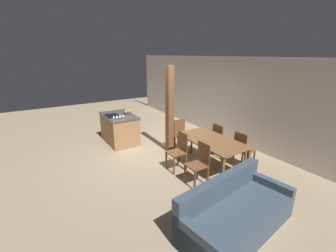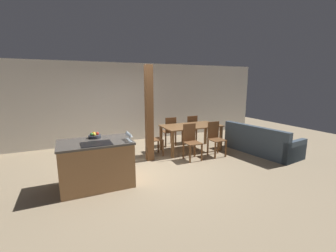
{
  "view_description": "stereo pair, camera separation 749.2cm",
  "coord_description": "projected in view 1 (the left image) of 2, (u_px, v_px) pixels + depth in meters",
  "views": [
    {
      "loc": [
        5.41,
        -2.82,
        2.79
      ],
      "look_at": [
        0.6,
        0.2,
        0.95
      ],
      "focal_mm": 24.0,
      "sensor_mm": 36.0,
      "label": 1
    },
    {
      "loc": [
        -1.74,
        -4.94,
        2.06
      ],
      "look_at": [
        0.6,
        0.2,
        0.95
      ],
      "focal_mm": 24.0,
      "sensor_mm": 36.0,
      "label": 2
    }
  ],
  "objects": [
    {
      "name": "wine_glass_far",
      "position": [
        120.0,
        116.0,
        6.52
      ],
      "size": [
        0.08,
        0.08,
        0.17
      ],
      "color": "silver",
      "rests_on": "kitchen_island"
    },
    {
      "name": "wall_back",
      "position": [
        223.0,
        98.0,
        7.64
      ],
      "size": [
        11.2,
        0.08,
        2.7
      ],
      "color": "silver",
      "rests_on": "ground_plane"
    },
    {
      "name": "timber_post",
      "position": [
        170.0,
        111.0,
        6.35
      ],
      "size": [
        0.18,
        0.18,
        2.49
      ],
      "color": "brown",
      "rests_on": "ground_plane"
    },
    {
      "name": "wine_glass_near",
      "position": [
        114.0,
        117.0,
        6.42
      ],
      "size": [
        0.08,
        0.08,
        0.17
      ],
      "color": "silver",
      "rests_on": "kitchen_island"
    },
    {
      "name": "dining_chair_near_right",
      "position": [
        199.0,
        163.0,
        4.91
      ],
      "size": [
        0.4,
        0.4,
        0.96
      ],
      "color": "brown",
      "rests_on": "ground_plane"
    },
    {
      "name": "dining_chair_head_end",
      "position": [
        182.0,
        135.0,
        6.59
      ],
      "size": [
        0.4,
        0.4,
        0.96
      ],
      "rotation": [
        0.0,
        0.0,
        1.57
      ],
      "color": "brown",
      "rests_on": "ground_plane"
    },
    {
      "name": "dining_chair_near_left",
      "position": [
        179.0,
        151.0,
        5.54
      ],
      "size": [
        0.4,
        0.4,
        0.96
      ],
      "color": "brown",
      "rests_on": "ground_plane"
    },
    {
      "name": "dining_chair_far_right",
      "position": [
        243.0,
        149.0,
        5.62
      ],
      "size": [
        0.4,
        0.4,
        0.96
      ],
      "rotation": [
        0.0,
        0.0,
        3.14
      ],
      "color": "brown",
      "rests_on": "ground_plane"
    },
    {
      "name": "dining_table",
      "position": [
        211.0,
        144.0,
        5.53
      ],
      "size": [
        1.75,
        0.95,
        0.78
      ],
      "color": "brown",
      "rests_on": "ground_plane"
    },
    {
      "name": "fruit_bowl",
      "position": [
        127.0,
        112.0,
        7.26
      ],
      "size": [
        0.25,
        0.25,
        0.11
      ],
      "color": "#383D47",
      "rests_on": "kitchen_island"
    },
    {
      "name": "dining_chair_far_left",
      "position": [
        220.0,
        140.0,
        6.25
      ],
      "size": [
        0.4,
        0.4,
        0.96
      ],
      "rotation": [
        0.0,
        0.0,
        3.14
      ],
      "color": "brown",
      "rests_on": "ground_plane"
    },
    {
      "name": "couch",
      "position": [
        236.0,
        214.0,
        3.69
      ],
      "size": [
        1.18,
        2.19,
        0.83
      ],
      "rotation": [
        0.0,
        0.0,
        1.71
      ],
      "color": "#3D4C5B",
      "rests_on": "ground_plane"
    },
    {
      "name": "ground_plane",
      "position": [
        152.0,
        152.0,
        6.65
      ],
      "size": [
        16.0,
        16.0,
        0.0
      ],
      "primitive_type": "plane",
      "color": "#9E896B"
    },
    {
      "name": "wine_glass_end",
      "position": [
        123.0,
        116.0,
        6.57
      ],
      "size": [
        0.08,
        0.08,
        0.17
      ],
      "color": "silver",
      "rests_on": "kitchen_island"
    },
    {
      "name": "kitchen_island",
      "position": [
        120.0,
        129.0,
        7.29
      ],
      "size": [
        1.4,
        0.89,
        0.93
      ],
      "color": "#9E7047",
      "rests_on": "ground_plane"
    },
    {
      "name": "wine_glass_middle",
      "position": [
        117.0,
        116.0,
        6.47
      ],
      "size": [
        0.08,
        0.08,
        0.17
      ],
      "color": "silver",
      "rests_on": "kitchen_island"
    }
  ]
}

